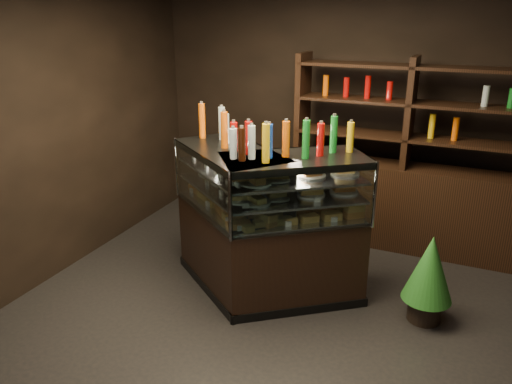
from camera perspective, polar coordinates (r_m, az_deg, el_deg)
ground at (r=4.03m, az=4.83°, el=-16.73°), size 5.00×5.00×0.00m
room_shell at (r=3.27m, az=5.82°, el=11.73°), size 5.02×5.02×3.01m
display_case at (r=4.44m, az=0.63°, el=-6.23°), size 1.89×1.22×1.31m
food_display at (r=4.22m, az=0.63°, el=0.42°), size 1.59×0.82×0.41m
bottles_top at (r=4.10m, az=0.69°, el=6.41°), size 1.41×0.68×0.30m
potted_conifer at (r=4.24m, az=19.27°, el=-8.08°), size 0.40×0.40×0.86m
back_shelving at (r=5.47m, az=16.31°, el=-0.01°), size 2.33×0.49×2.00m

